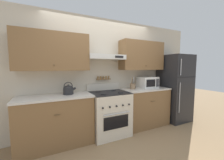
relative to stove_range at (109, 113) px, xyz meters
name	(u,v)px	position (x,y,z in m)	size (l,w,h in m)	color
ground_plane	(115,139)	(0.00, -0.27, -0.46)	(16.00, 16.00, 0.00)	#937551
wall_back	(102,68)	(-0.03, 0.31, 0.98)	(5.20, 0.46, 2.55)	beige
counter_left	(56,120)	(-1.06, 0.04, 0.00)	(1.32, 0.63, 0.92)	brown
counter_right	(144,107)	(0.99, 0.04, 0.00)	(1.19, 0.63, 0.92)	brown
stove_range	(109,113)	(0.00, 0.00, 0.00)	(0.79, 0.71, 1.07)	beige
refrigerator	(174,88)	(1.96, -0.03, 0.42)	(0.69, 0.74, 1.77)	#232326
tea_kettle	(68,90)	(-0.81, 0.09, 0.55)	(0.24, 0.19, 0.24)	#232326
microwave	(148,82)	(1.15, 0.11, 0.60)	(0.45, 0.36, 0.27)	white
utensil_crock	(133,86)	(0.67, 0.09, 0.53)	(0.13, 0.13, 0.29)	#8E7051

